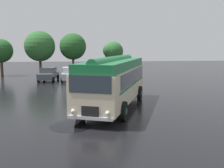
# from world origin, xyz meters

# --- Properties ---
(ground_plane) EXTENTS (120.00, 120.00, 0.00)m
(ground_plane) POSITION_xyz_m (0.00, 0.00, 0.00)
(ground_plane) COLOR black
(vintage_bus) EXTENTS (5.88, 10.30, 3.49)m
(vintage_bus) POSITION_xyz_m (0.59, 0.35, 1.89)
(vintage_bus) COLOR beige
(vintage_bus) RESTS_ON ground
(car_near_left) EXTENTS (2.32, 4.37, 1.66)m
(car_near_left) POSITION_xyz_m (-5.70, 15.33, 0.85)
(car_near_left) COLOR #4C5156
(car_near_left) RESTS_ON ground
(car_mid_left) EXTENTS (2.09, 4.26, 1.66)m
(car_mid_left) POSITION_xyz_m (-3.21, 15.13, 0.85)
(car_mid_left) COLOR #B7BABF
(car_mid_left) RESTS_ON ground
(car_mid_right) EXTENTS (2.40, 4.40, 1.66)m
(car_mid_right) POSITION_xyz_m (-0.26, 14.64, 0.85)
(car_mid_right) COLOR navy
(car_mid_right) RESTS_ON ground
(car_far_right) EXTENTS (2.12, 4.28, 1.66)m
(car_far_right) POSITION_xyz_m (2.34, 15.18, 0.85)
(car_far_right) COLOR #4C5156
(car_far_right) RESTS_ON ground
(tree_far_left) EXTENTS (3.35, 3.35, 5.27)m
(tree_far_left) POSITION_xyz_m (-13.12, 21.69, 3.61)
(tree_far_left) COLOR #4C3823
(tree_far_left) RESTS_ON ground
(tree_left_of_centre) EXTENTS (4.42, 4.42, 6.45)m
(tree_left_of_centre) POSITION_xyz_m (-7.70, 22.38, 4.25)
(tree_left_of_centre) COLOR #4C3823
(tree_left_of_centre) RESTS_ON ground
(tree_centre) EXTENTS (3.93, 3.93, 6.16)m
(tree_centre) POSITION_xyz_m (-3.10, 22.59, 4.25)
(tree_centre) COLOR #4C3823
(tree_centre) RESTS_ON ground
(tree_right_of_centre) EXTENTS (3.08, 2.93, 4.95)m
(tree_right_of_centre) POSITION_xyz_m (2.90, 22.21, 3.51)
(tree_right_of_centre) COLOR #4C3823
(tree_right_of_centre) RESTS_ON ground
(puddle_patch) EXTENTS (2.26, 2.26, 0.01)m
(puddle_patch) POSITION_xyz_m (-2.16, -3.67, 0.00)
(puddle_patch) COLOR black
(puddle_patch) RESTS_ON ground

